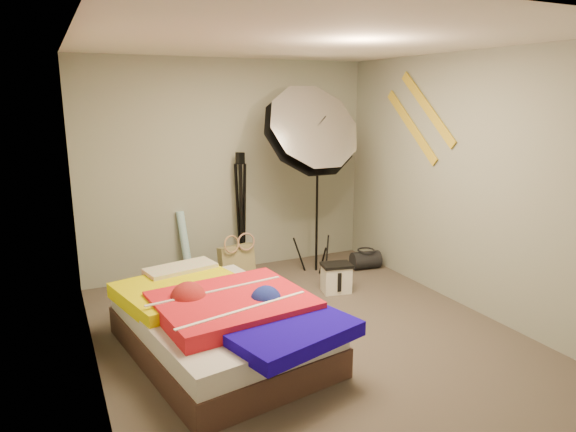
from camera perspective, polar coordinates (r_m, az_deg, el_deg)
floor at (r=4.72m, az=2.08°, el=-12.96°), size 4.00×4.00×0.00m
ceiling at (r=4.25m, az=2.38°, el=18.84°), size 4.00×4.00×0.00m
wall_back at (r=6.14m, az=-6.49°, el=5.36°), size 3.50×0.00×3.50m
wall_front at (r=2.76m, az=21.87°, el=-5.36°), size 3.50×0.00×3.50m
wall_left at (r=3.85m, az=-21.55°, el=-0.23°), size 0.00×4.00×4.00m
wall_right at (r=5.35m, az=19.12°, el=3.54°), size 0.00×4.00×4.00m
tote_bag at (r=5.93m, az=-5.70°, el=-5.26°), size 0.44×0.24×0.43m
wrapping_roll at (r=6.05m, az=-11.36°, el=-3.21°), size 0.17×0.24×0.79m
camera_case at (r=5.62m, az=5.38°, el=-6.98°), size 0.33×0.27×0.29m
duffel_bag at (r=6.41m, az=8.63°, el=-4.86°), size 0.38×0.27×0.22m
wall_stripe_upper at (r=5.71m, az=15.25°, el=11.45°), size 0.02×0.91×0.78m
wall_stripe_lower at (r=5.91m, az=13.55°, el=9.65°), size 0.02×0.91×0.78m
bed at (r=4.33m, az=-7.47°, el=-11.67°), size 1.62×2.13×0.54m
photo_umbrella at (r=5.77m, az=2.33°, el=9.11°), size 1.35×1.01×2.33m
camera_tripod at (r=6.09m, az=-5.23°, el=1.28°), size 0.09×0.09×1.44m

